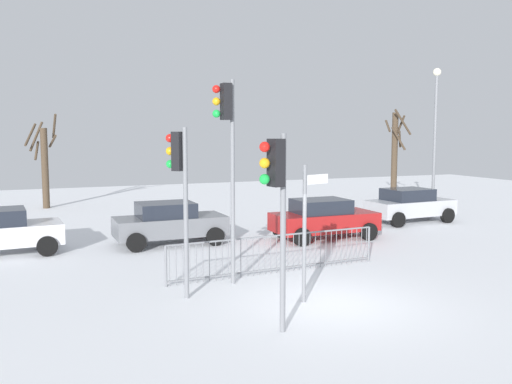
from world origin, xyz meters
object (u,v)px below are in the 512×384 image
(direction_sign_post, at_px, (306,226))
(street_lamp, at_px, (435,127))
(car_grey_near, at_px, (169,222))
(car_silver_trailing, at_px, (409,205))
(traffic_light_rear_right, at_px, (180,174))
(bare_tree_centre, at_px, (44,163))
(traffic_light_rear_left, at_px, (227,136))
(car_red_mid, at_px, (323,218))
(traffic_light_mid_right, at_px, (276,188))
(bare_tree_left, at_px, (395,154))

(direction_sign_post, bearing_deg, street_lamp, 21.09)
(car_grey_near, distance_m, street_lamp, 13.19)
(car_silver_trailing, bearing_deg, car_grey_near, -179.35)
(traffic_light_rear_right, distance_m, direction_sign_post, 3.15)
(direction_sign_post, bearing_deg, bare_tree_centre, 86.89)
(traffic_light_rear_right, xyz_separation_m, direction_sign_post, (2.56, -1.41, -1.16))
(traffic_light_rear_left, bearing_deg, car_grey_near, 3.40)
(car_red_mid, xyz_separation_m, car_grey_near, (-5.44, 1.20, 0.00))
(traffic_light_rear_left, bearing_deg, traffic_light_mid_right, 176.49)
(car_red_mid, height_order, bare_tree_left, bare_tree_left)
(traffic_light_rear_right, relative_size, bare_tree_left, 0.78)
(direction_sign_post, bearing_deg, car_grey_near, 82.14)
(car_silver_trailing, bearing_deg, traffic_light_rear_right, -152.91)
(traffic_light_rear_right, bearing_deg, traffic_light_mid_right, -110.26)
(traffic_light_rear_right, relative_size, car_red_mid, 1.05)
(car_grey_near, bearing_deg, street_lamp, 6.14)
(traffic_light_rear_right, xyz_separation_m, car_grey_near, (1.18, 6.25, -2.16))
(street_lamp, relative_size, bare_tree_centre, 1.40)
(car_red_mid, distance_m, bare_tree_centre, 15.74)
(traffic_light_mid_right, xyz_separation_m, traffic_light_rear_left, (0.30, 3.66, 0.95))
(traffic_light_rear_right, xyz_separation_m, bare_tree_centre, (-2.56, 17.75, -0.59))
(traffic_light_mid_right, distance_m, bare_tree_left, 21.58)
(street_lamp, bearing_deg, car_silver_trailing, -157.74)
(street_lamp, xyz_separation_m, bare_tree_left, (1.71, 5.27, -1.43))
(car_red_mid, xyz_separation_m, bare_tree_centre, (-9.18, 12.70, 1.57))
(car_grey_near, bearing_deg, car_red_mid, -13.14)
(direction_sign_post, height_order, bare_tree_centre, bare_tree_centre)
(bare_tree_left, xyz_separation_m, bare_tree_centre, (-18.12, 4.71, -0.36))
(bare_tree_left, bearing_deg, street_lamp, -108.04)
(traffic_light_rear_left, height_order, car_grey_near, traffic_light_rear_left)
(street_lamp, bearing_deg, traffic_light_rear_right, -150.67)
(car_grey_near, xyz_separation_m, bare_tree_centre, (-3.74, 11.50, 1.57))
(direction_sign_post, relative_size, street_lamp, 0.47)
(street_lamp, height_order, bare_tree_left, street_lamp)
(bare_tree_left, bearing_deg, car_silver_trailing, -120.98)
(car_silver_trailing, distance_m, bare_tree_left, 7.32)
(car_silver_trailing, relative_size, street_lamp, 0.58)
(traffic_light_rear_left, distance_m, car_red_mid, 7.45)
(direction_sign_post, distance_m, car_silver_trailing, 12.62)
(traffic_light_rear_right, xyz_separation_m, bare_tree_left, (15.56, 13.04, -0.23))
(car_silver_trailing, height_order, street_lamp, street_lamp)
(traffic_light_mid_right, relative_size, car_grey_near, 1.01)
(bare_tree_left, bearing_deg, traffic_light_rear_left, -138.86)
(traffic_light_rear_right, bearing_deg, bare_tree_centre, 57.67)
(street_lamp, bearing_deg, direction_sign_post, -140.84)
(traffic_light_rear_right, xyz_separation_m, car_silver_trailing, (11.92, 6.99, -2.16))
(car_grey_near, relative_size, street_lamp, 0.57)
(direction_sign_post, relative_size, bare_tree_left, 0.62)
(car_red_mid, distance_m, bare_tree_left, 12.14)
(traffic_light_mid_right, relative_size, car_silver_trailing, 0.99)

